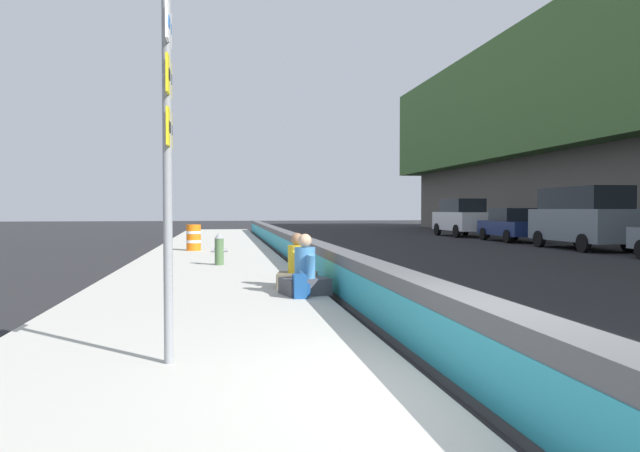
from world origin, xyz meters
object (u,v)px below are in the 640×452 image
at_px(backpack, 300,286).
at_px(seated_person_middle, 297,270).
at_px(fire_hydrant, 219,248).
at_px(parked_car_far, 461,217).
at_px(route_sign_post, 168,150).
at_px(construction_barrel, 194,237).
at_px(seated_person_foreground, 305,275).
at_px(parked_car_fourth, 582,217).
at_px(parked_car_midline, 512,225).

bearing_deg(backpack, seated_person_middle, -5.02).
height_order(fire_hydrant, parked_car_far, parked_car_far).
height_order(route_sign_post, construction_barrel, route_sign_post).
relative_size(route_sign_post, seated_person_foreground, 3.34).
bearing_deg(parked_car_fourth, seated_person_foreground, 131.40).
height_order(fire_hydrant, seated_person_foreground, seated_person_foreground).
distance_m(backpack, parked_car_midline, 22.36).
distance_m(fire_hydrant, parked_car_fourth, 15.74).
distance_m(fire_hydrant, seated_person_middle, 5.08).
xyz_separation_m(seated_person_foreground, construction_barrel, (11.58, 2.50, 0.14)).
bearing_deg(parked_car_far, backpack, 151.22).
bearing_deg(route_sign_post, seated_person_middle, -20.06).
distance_m(seated_person_foreground, backpack, 0.45).
bearing_deg(seated_person_foreground, parked_car_fourth, -48.60).
xyz_separation_m(seated_person_foreground, parked_car_fourth, (11.55, -13.10, 0.88)).
relative_size(fire_hydrant, backpack, 2.20).
bearing_deg(construction_barrel, parked_car_midline, -69.08).
distance_m(fire_hydrant, parked_car_far, 22.74).
bearing_deg(parked_car_midline, construction_barrel, 110.92).
bearing_deg(construction_barrel, backpack, -168.85).
bearing_deg(parked_car_far, route_sign_post, 151.79).
distance_m(seated_person_middle, parked_car_midline, 21.22).
bearing_deg(route_sign_post, backpack, -24.67).
distance_m(fire_hydrant, backpack, 6.36).
bearing_deg(parked_car_fourth, seated_person_middle, 128.95).
distance_m(seated_person_foreground, parked_car_fourth, 17.48).
distance_m(construction_barrel, parked_car_fourth, 15.61).
xyz_separation_m(seated_person_middle, parked_car_fourth, (10.60, -13.11, 0.88)).
distance_m(backpack, parked_car_fourth, 17.86).
relative_size(fire_hydrant, parked_car_fourth, 0.17).
distance_m(seated_person_foreground, parked_car_far, 26.68).
distance_m(backpack, construction_barrel, 12.22).
xyz_separation_m(fire_hydrant, construction_barrel, (5.79, 0.96, 0.03)).
relative_size(route_sign_post, parked_car_midline, 0.79).
bearing_deg(seated_person_foreground, backpack, 161.39).
distance_m(fire_hydrant, seated_person_foreground, 6.00).
bearing_deg(construction_barrel, parked_car_far, -52.65).
relative_size(fire_hydrant, seated_person_foreground, 0.82).
distance_m(seated_person_middle, parked_car_fourth, 16.88).
bearing_deg(parked_car_far, seated_person_middle, 150.01).
bearing_deg(seated_person_foreground, construction_barrel, 12.17).
relative_size(route_sign_post, fire_hydrant, 4.09).
xyz_separation_m(backpack, parked_car_far, (23.74, -13.04, 0.85)).
relative_size(route_sign_post, parked_car_far, 0.75).
bearing_deg(route_sign_post, parked_car_far, -28.21).
bearing_deg(seated_person_foreground, fire_hydrant, 14.88).
xyz_separation_m(parked_car_fourth, parked_car_midline, (6.02, -0.07, -0.49)).
bearing_deg(parked_car_fourth, backpack, 132.08).
height_order(seated_person_foreground, parked_car_midline, parked_car_midline).
xyz_separation_m(seated_person_middle, construction_barrel, (10.63, 2.48, 0.15)).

